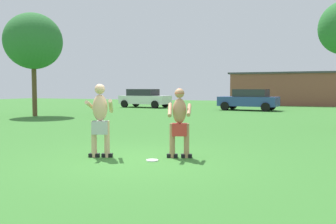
{
  "coord_description": "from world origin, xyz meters",
  "views": [
    {
      "loc": [
        3.66,
        -7.43,
        1.65
      ],
      "look_at": [
        -0.13,
        2.08,
        0.98
      ],
      "focal_mm": 38.76,
      "sensor_mm": 36.0,
      "label": 1
    }
  ],
  "objects_px": {
    "player_in_gray": "(100,118)",
    "car_blue_near_post": "(249,99)",
    "player_with_cap": "(179,120)",
    "car_white_mid_lot": "(144,98)",
    "tree_left_field": "(33,41)",
    "frisbee": "(152,160)"
  },
  "relations": [
    {
      "from": "player_with_cap",
      "to": "tree_left_field",
      "type": "xyz_separation_m",
      "value": [
        -12.35,
        8.95,
        3.48
      ]
    },
    {
      "from": "player_in_gray",
      "to": "frisbee",
      "type": "relative_size",
      "value": 6.26
    },
    {
      "from": "car_blue_near_post",
      "to": "car_white_mid_lot",
      "type": "bearing_deg",
      "value": 174.54
    },
    {
      "from": "car_white_mid_lot",
      "to": "frisbee",
      "type": "bearing_deg",
      "value": -64.11
    },
    {
      "from": "player_in_gray",
      "to": "car_white_mid_lot",
      "type": "relative_size",
      "value": 0.39
    },
    {
      "from": "car_white_mid_lot",
      "to": "tree_left_field",
      "type": "distance_m",
      "value": 11.93
    },
    {
      "from": "player_in_gray",
      "to": "frisbee",
      "type": "bearing_deg",
      "value": 2.45
    },
    {
      "from": "player_with_cap",
      "to": "player_in_gray",
      "type": "height_order",
      "value": "player_in_gray"
    },
    {
      "from": "car_white_mid_lot",
      "to": "tree_left_field",
      "type": "relative_size",
      "value": 0.74
    },
    {
      "from": "tree_left_field",
      "to": "player_in_gray",
      "type": "bearing_deg",
      "value": -42.17
    },
    {
      "from": "car_blue_near_post",
      "to": "car_white_mid_lot",
      "type": "height_order",
      "value": "same"
    },
    {
      "from": "car_white_mid_lot",
      "to": "tree_left_field",
      "type": "height_order",
      "value": "tree_left_field"
    },
    {
      "from": "player_with_cap",
      "to": "car_blue_near_post",
      "type": "height_order",
      "value": "player_with_cap"
    },
    {
      "from": "frisbee",
      "to": "tree_left_field",
      "type": "xyz_separation_m",
      "value": [
        -11.9,
        9.52,
        4.37
      ]
    },
    {
      "from": "player_with_cap",
      "to": "frisbee",
      "type": "relative_size",
      "value": 5.93
    },
    {
      "from": "player_in_gray",
      "to": "car_blue_near_post",
      "type": "relative_size",
      "value": 0.39
    },
    {
      "from": "car_blue_near_post",
      "to": "tree_left_field",
      "type": "xyz_separation_m",
      "value": [
        -10.86,
        -10.37,
        3.56
      ]
    },
    {
      "from": "player_in_gray",
      "to": "tree_left_field",
      "type": "height_order",
      "value": "tree_left_field"
    },
    {
      "from": "player_with_cap",
      "to": "car_white_mid_lot",
      "type": "height_order",
      "value": "player_with_cap"
    },
    {
      "from": "player_with_cap",
      "to": "car_blue_near_post",
      "type": "bearing_deg",
      "value": 94.4
    },
    {
      "from": "car_blue_near_post",
      "to": "tree_left_field",
      "type": "height_order",
      "value": "tree_left_field"
    },
    {
      "from": "tree_left_field",
      "to": "frisbee",
      "type": "bearing_deg",
      "value": -38.66
    }
  ]
}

